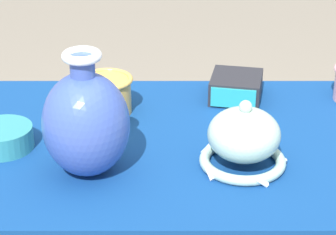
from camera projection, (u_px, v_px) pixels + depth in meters
name	position (u px, v px, depth m)	size (l,w,h in m)	color
display_table	(192.00, 176.00, 1.51)	(1.30, 0.69, 0.79)	#38383D
vase_tall_bulbous	(88.00, 123.00, 1.32)	(0.18, 0.18, 0.27)	#3851A8
vase_dome_bell	(245.00, 140.00, 1.36)	(0.19, 0.20, 0.15)	#A8CCB7
mosaic_tile_box	(238.00, 87.00, 1.68)	(0.15, 0.16, 0.06)	#232328
pot_squat_teal	(5.00, 137.00, 1.45)	(0.13, 0.13, 0.05)	teal
cup_wide_ochre	(108.00, 94.00, 1.60)	(0.13, 0.13, 0.09)	gold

